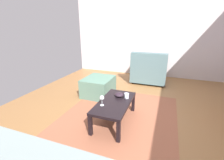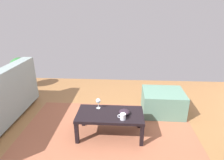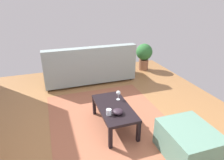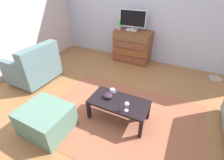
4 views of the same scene
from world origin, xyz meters
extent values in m
cube|color=#94643A|center=(0.00, 0.00, -0.03)|extent=(5.98, 5.02, 0.05)
cube|color=#99573D|center=(0.20, -0.20, 0.00)|extent=(2.60, 1.90, 0.01)
cube|color=black|center=(-0.27, -0.02, 0.16)|extent=(0.05, 0.05, 0.32)
cube|color=black|center=(0.61, -0.02, 0.16)|extent=(0.05, 0.05, 0.32)
cube|color=black|center=(-0.27, -0.43, 0.16)|extent=(0.05, 0.05, 0.32)
cube|color=black|center=(0.61, -0.43, 0.16)|extent=(0.05, 0.05, 0.32)
cube|color=black|center=(0.17, -0.22, 0.34)|extent=(0.94, 0.48, 0.04)
cylinder|color=silver|center=(0.35, -0.36, 0.36)|extent=(0.06, 0.06, 0.00)
cylinder|color=silver|center=(0.35, -0.36, 0.41)|extent=(0.01, 0.01, 0.09)
sphere|color=silver|center=(0.35, -0.36, 0.48)|extent=(0.07, 0.07, 0.07)
cylinder|color=silver|center=(-0.01, -0.08, 0.40)|extent=(0.08, 0.08, 0.08)
torus|color=silver|center=(0.04, -0.08, 0.41)|extent=(0.05, 0.01, 0.05)
ellipsoid|color=#2C1E29|center=(-0.03, -0.21, 0.40)|extent=(0.15, 0.15, 0.07)
cylinder|color=#332319|center=(2.49, -1.23, 0.03)|extent=(0.05, 0.05, 0.05)
cylinder|color=#332319|center=(1.80, -1.23, 0.03)|extent=(0.05, 0.05, 0.05)
cube|color=gray|center=(2.14, -1.25, 0.51)|extent=(0.81, 0.12, 0.20)
cube|color=slate|center=(-0.71, -0.92, 0.20)|extent=(0.71, 0.61, 0.41)
cylinder|color=brown|center=(2.34, -1.86, 0.14)|extent=(0.26, 0.26, 0.28)
sphere|color=#2D6B33|center=(2.34, -1.86, 0.50)|extent=(0.44, 0.44, 0.44)
camera|label=1|loc=(2.25, 0.49, 1.47)|focal=24.88mm
camera|label=2|loc=(0.00, 2.07, 1.75)|focal=30.02mm
camera|label=3|loc=(-2.26, 0.64, 1.94)|focal=31.55mm
camera|label=4|loc=(0.91, -1.98, 1.98)|focal=25.33mm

